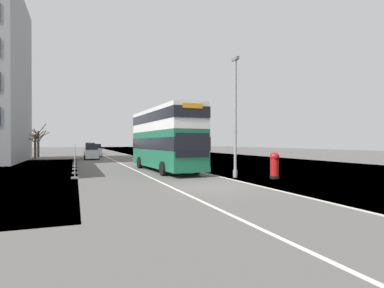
% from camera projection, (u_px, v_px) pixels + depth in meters
% --- Properties ---
extents(ground, '(140.00, 280.00, 0.10)m').
position_uv_depth(ground, '(221.00, 186.00, 16.53)').
color(ground, '#565451').
extents(double_decker_bus, '(3.22, 11.69, 5.01)m').
position_uv_depth(double_decker_bus, '(164.00, 138.00, 25.08)').
color(double_decker_bus, '#196042').
rests_on(double_decker_bus, ground).
extents(lamppost_foreground, '(0.29, 0.70, 7.93)m').
position_uv_depth(lamppost_foreground, '(235.00, 121.00, 20.24)').
color(lamppost_foreground, gray).
rests_on(lamppost_foreground, ground).
extents(red_pillar_postbox, '(0.60, 0.60, 1.70)m').
position_uv_depth(red_pillar_postbox, '(274.00, 164.00, 19.62)').
color(red_pillar_postbox, black).
rests_on(red_pillar_postbox, ground).
extents(roadworks_barrier, '(1.73, 0.60, 1.19)m').
position_uv_depth(roadworks_barrier, '(194.00, 160.00, 27.61)').
color(roadworks_barrier, orange).
rests_on(roadworks_barrier, ground).
extents(construction_site_fence, '(0.44, 24.00, 1.99)m').
position_uv_depth(construction_site_fence, '(75.00, 156.00, 30.68)').
color(construction_site_fence, '#A8AAAD').
rests_on(construction_site_fence, ground).
extents(car_oncoming_near, '(1.91, 4.48, 2.10)m').
position_uv_depth(car_oncoming_near, '(91.00, 152.00, 41.78)').
color(car_oncoming_near, silver).
rests_on(car_oncoming_near, ground).
extents(car_receding_mid, '(1.97, 3.93, 2.05)m').
position_uv_depth(car_receding_mid, '(95.00, 151.00, 48.51)').
color(car_receding_mid, silver).
rests_on(car_receding_mid, ground).
extents(car_receding_far, '(1.98, 4.30, 2.16)m').
position_uv_depth(car_receding_far, '(90.00, 149.00, 55.36)').
color(car_receding_far, slate).
rests_on(car_receding_far, ground).
extents(car_far_side, '(1.97, 4.22, 2.24)m').
position_uv_depth(car_far_side, '(90.00, 148.00, 62.03)').
color(car_far_side, gray).
rests_on(car_far_side, ground).
extents(bare_tree_far_verge_near, '(2.84, 2.41, 3.92)m').
position_uv_depth(bare_tree_far_verge_near, '(35.00, 143.00, 42.10)').
color(bare_tree_far_verge_near, '#4C3D2D').
rests_on(bare_tree_far_verge_near, ground).
extents(bare_tree_far_verge_mid, '(3.11, 2.26, 5.27)m').
position_uv_depth(bare_tree_far_verge_mid, '(38.00, 141.00, 47.91)').
color(bare_tree_far_verge_mid, '#4C3D2D').
rests_on(bare_tree_far_verge_mid, ground).
extents(bare_tree_far_verge_far, '(2.08, 2.94, 4.48)m').
position_uv_depth(bare_tree_far_verge_far, '(31.00, 143.00, 61.46)').
color(bare_tree_far_verge_far, '#4C3D2D').
rests_on(bare_tree_far_verge_far, ground).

